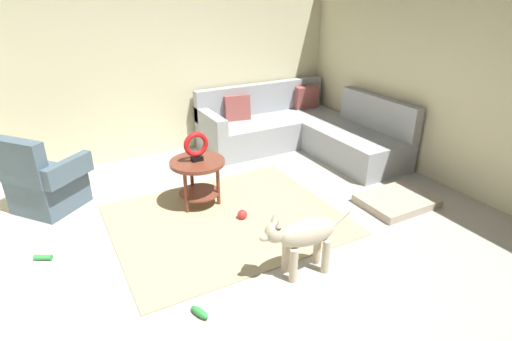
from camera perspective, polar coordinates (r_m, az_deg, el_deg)
The scene contains 13 objects.
ground_plane at distance 3.81m, azimuth -1.64°, elevation -12.96°, with size 6.00×6.00×0.10m, color #B7B2A8.
wall_back at distance 5.87m, azimuth -15.50°, elevation 14.72°, with size 6.00×0.12×2.70m, color beige.
wall_right at distance 5.16m, azimuth 29.25°, elevation 11.25°, with size 0.12×6.00×2.70m, color beige.
area_rug at distance 4.36m, azimuth -4.12°, elevation -6.84°, with size 2.30×1.90×0.01m, color tan.
sectional_couch at distance 6.12m, azimuth 6.26°, elevation 5.53°, with size 2.20×2.25×0.88m.
armchair at distance 4.97m, azimuth -27.61°, elevation -1.49°, with size 0.97×1.00×0.88m.
side_table at distance 4.49m, azimuth -8.14°, elevation -0.06°, with size 0.60×0.60×0.54m.
torus_sculpture at distance 4.38m, azimuth -8.37°, elevation 3.44°, with size 0.28×0.08×0.33m.
dog_bed_mat at distance 4.88m, azimuth 19.08°, elevation -4.03°, with size 0.80×0.60×0.09m, color #B2A38E.
dog at distance 3.44m, azimuth 6.53°, elevation -9.08°, with size 0.85×0.27×0.63m.
dog_toy_ball at distance 4.34m, azimuth -1.92°, elevation -6.19°, with size 0.11×0.11×0.11m, color red.
dog_toy_rope at distance 4.23m, azimuth -27.65°, elevation -10.73°, with size 0.05×0.05×0.16m, color green.
dog_toy_bone at distance 3.27m, azimuth -7.89°, elevation -19.07°, with size 0.18×0.06×0.06m, color green.
Camera 1 is at (-1.36, -2.70, 2.28)m, focal length 28.58 mm.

